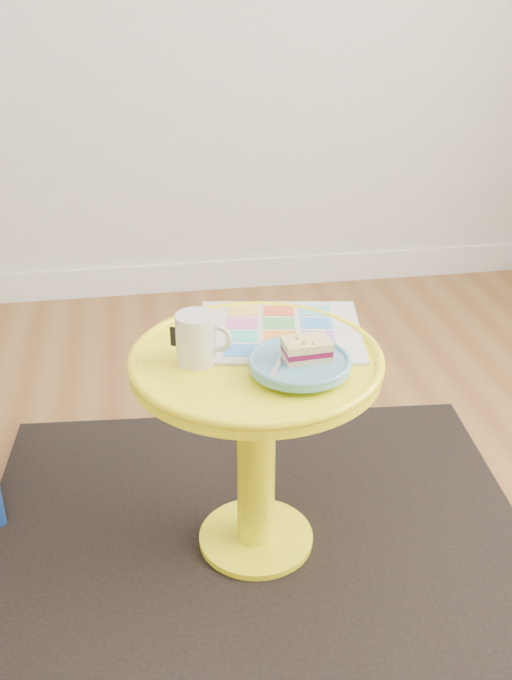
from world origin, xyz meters
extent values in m
cube|color=white|center=(0.00, 1.99, 0.06)|extent=(4.00, 0.02, 0.12)
cube|color=black|center=(0.48, 0.47, 0.00)|extent=(1.38, 1.20, 0.01)
cylinder|color=#FFF215|center=(0.48, 0.47, 0.01)|extent=(0.27, 0.27, 0.02)
cylinder|color=#FFF215|center=(0.48, 0.47, 0.25)|extent=(0.09, 0.09, 0.45)
cylinder|color=#FFF215|center=(0.48, 0.47, 0.49)|extent=(0.53, 0.53, 0.03)
cube|color=silver|center=(0.55, 0.57, 0.50)|extent=(0.40, 0.36, 0.01)
cylinder|color=silver|center=(0.35, 0.47, 0.55)|extent=(0.08, 0.08, 0.11)
torus|color=silver|center=(0.40, 0.45, 0.56)|extent=(0.06, 0.03, 0.06)
cylinder|color=#D1B78C|center=(0.35, 0.47, 0.60)|extent=(0.07, 0.07, 0.01)
cylinder|color=#5392AF|center=(0.55, 0.39, 0.51)|extent=(0.08, 0.08, 0.01)
cylinder|color=#5392AF|center=(0.55, 0.39, 0.52)|extent=(0.20, 0.20, 0.02)
cube|color=#D3BC8C|center=(0.57, 0.39, 0.53)|extent=(0.10, 0.07, 0.01)
cube|color=maroon|center=(0.57, 0.39, 0.55)|extent=(0.09, 0.07, 0.01)
cube|color=#EADB8C|center=(0.57, 0.39, 0.56)|extent=(0.10, 0.07, 0.02)
cube|color=silver|center=(0.51, 0.37, 0.53)|extent=(0.06, 0.11, 0.00)
cube|color=silver|center=(0.54, 0.44, 0.53)|extent=(0.03, 0.04, 0.00)
camera|label=1|loc=(0.25, -0.89, 1.25)|focal=40.00mm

